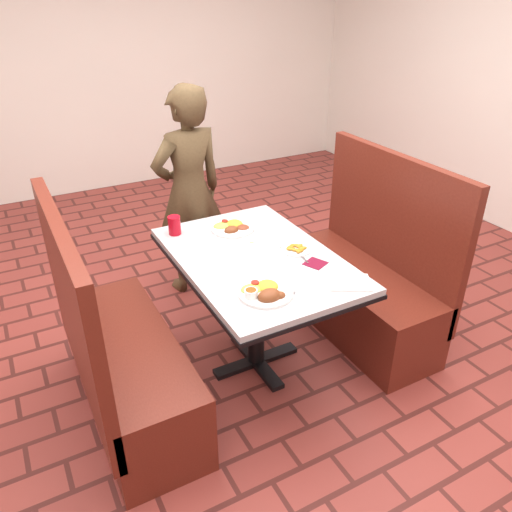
# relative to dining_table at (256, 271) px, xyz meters

# --- Properties ---
(room) EXTENTS (7.00, 7.04, 2.82)m
(room) POSITION_rel_dining_table_xyz_m (0.00, 0.00, 1.26)
(room) COLOR brown
(room) RESTS_ON ground
(dining_table) EXTENTS (0.81, 1.21, 0.75)m
(dining_table) POSITION_rel_dining_table_xyz_m (0.00, 0.00, 0.00)
(dining_table) COLOR silver
(dining_table) RESTS_ON ground
(booth_bench_left) EXTENTS (0.47, 1.20, 1.17)m
(booth_bench_left) POSITION_rel_dining_table_xyz_m (-0.80, 0.00, -0.32)
(booth_bench_left) COLOR maroon
(booth_bench_left) RESTS_ON ground
(booth_bench_right) EXTENTS (0.47, 1.20, 1.17)m
(booth_bench_right) POSITION_rel_dining_table_xyz_m (0.80, 0.00, -0.32)
(booth_bench_right) COLOR maroon
(booth_bench_right) RESTS_ON ground
(diner_person) EXTENTS (0.60, 0.44, 1.50)m
(diner_person) POSITION_rel_dining_table_xyz_m (0.03, 1.05, 0.10)
(diner_person) COLOR brown
(diner_person) RESTS_ON ground
(near_dinner_plate) EXTENTS (0.27, 0.27, 0.08)m
(near_dinner_plate) POSITION_rel_dining_table_xyz_m (-0.15, -0.36, 0.13)
(near_dinner_plate) COLOR white
(near_dinner_plate) RESTS_ON dining_table
(far_dinner_plate) EXTENTS (0.26, 0.26, 0.07)m
(far_dinner_plate) POSITION_rel_dining_table_xyz_m (0.03, 0.37, 0.12)
(far_dinner_plate) COLOR white
(far_dinner_plate) RESTS_ON dining_table
(plantain_plate) EXTENTS (0.16, 0.16, 0.02)m
(plantain_plate) POSITION_rel_dining_table_xyz_m (0.23, -0.05, 0.11)
(plantain_plate) COLOR white
(plantain_plate) RESTS_ON dining_table
(maroon_napkin) EXTENTS (0.14, 0.14, 0.00)m
(maroon_napkin) POSITION_rel_dining_table_xyz_m (0.24, -0.22, 0.10)
(maroon_napkin) COLOR maroon
(maroon_napkin) RESTS_ON dining_table
(spoon_utensil) EXTENTS (0.02, 0.12, 0.00)m
(spoon_utensil) POSITION_rel_dining_table_xyz_m (0.21, -0.15, 0.10)
(spoon_utensil) COLOR silver
(spoon_utensil) RESTS_ON dining_table
(red_tumbler) EXTENTS (0.07, 0.07, 0.11)m
(red_tumbler) POSITION_rel_dining_table_xyz_m (-0.29, 0.47, 0.15)
(red_tumbler) COLOR red
(red_tumbler) RESTS_ON dining_table
(paper_napkin) EXTENTS (0.26, 0.24, 0.01)m
(paper_napkin) POSITION_rel_dining_table_xyz_m (0.27, -0.47, 0.10)
(paper_napkin) COLOR white
(paper_napkin) RESTS_ON dining_table
(knife_utensil) EXTENTS (0.09, 0.15, 0.00)m
(knife_utensil) POSITION_rel_dining_table_xyz_m (-0.05, -0.35, 0.11)
(knife_utensil) COLOR silver
(knife_utensil) RESTS_ON dining_table
(fork_utensil) EXTENTS (0.07, 0.16, 0.00)m
(fork_utensil) POSITION_rel_dining_table_xyz_m (-0.11, -0.40, 0.11)
(fork_utensil) COLOR silver
(fork_utensil) RESTS_ON dining_table
(lettuce_shreds) EXTENTS (0.28, 0.32, 0.00)m
(lettuce_shreds) POSITION_rel_dining_table_xyz_m (0.04, 0.06, 0.10)
(lettuce_shreds) COLOR #93C34E
(lettuce_shreds) RESTS_ON dining_table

